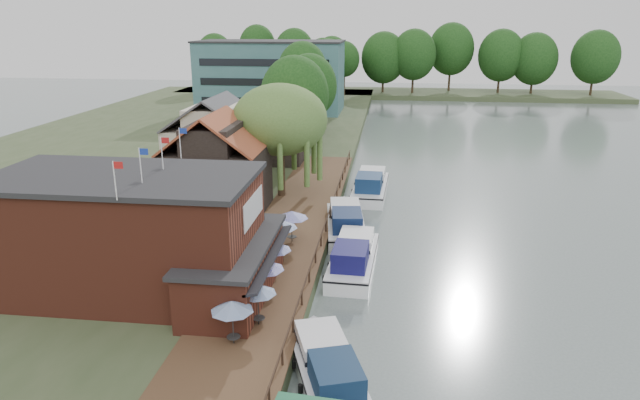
{
  "coord_description": "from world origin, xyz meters",
  "views": [
    {
      "loc": [
        -0.6,
        -31.05,
        16.8
      ],
      "look_at": [
        -6.0,
        12.0,
        3.0
      ],
      "focal_mm": 32.0,
      "sensor_mm": 36.0,
      "label": 1
    }
  ],
  "objects_px": {
    "umbrella_0": "(233,322)",
    "cruiser_3": "(371,183)",
    "pub": "(159,234)",
    "umbrella_4": "(280,236)",
    "cottage_a": "(217,163)",
    "umbrella_2": "(265,279)",
    "umbrella_5": "(292,226)",
    "cottage_c": "(274,124)",
    "cruiser_2": "(346,219)",
    "cruiser_1": "(353,253)",
    "umbrella_3": "(274,259)",
    "umbrella_1": "(258,304)",
    "cruiser_0": "(327,363)",
    "cottage_b": "(217,139)",
    "willow": "(280,141)",
    "hotel_block": "(271,76)"
  },
  "relations": [
    {
      "from": "umbrella_0",
      "to": "cruiser_3",
      "type": "relative_size",
      "value": 0.22
    },
    {
      "from": "pub",
      "to": "umbrella_4",
      "type": "relative_size",
      "value": 8.21
    },
    {
      "from": "cottage_a",
      "to": "umbrella_2",
      "type": "xyz_separation_m",
      "value": [
        7.42,
        -15.37,
        -2.96
      ]
    },
    {
      "from": "umbrella_5",
      "to": "cottage_c",
      "type": "bearing_deg",
      "value": 104.29
    },
    {
      "from": "pub",
      "to": "cruiser_2",
      "type": "bearing_deg",
      "value": 53.64
    },
    {
      "from": "cottage_c",
      "to": "cruiser_1",
      "type": "bearing_deg",
      "value": -67.81
    },
    {
      "from": "umbrella_3",
      "to": "umbrella_1",
      "type": "bearing_deg",
      "value": -86.89
    },
    {
      "from": "umbrella_1",
      "to": "umbrella_4",
      "type": "relative_size",
      "value": 0.98
    },
    {
      "from": "umbrella_0",
      "to": "cruiser_0",
      "type": "relative_size",
      "value": 0.25
    },
    {
      "from": "pub",
      "to": "umbrella_2",
      "type": "height_order",
      "value": "pub"
    },
    {
      "from": "cruiser_1",
      "to": "cruiser_3",
      "type": "relative_size",
      "value": 0.95
    },
    {
      "from": "cottage_a",
      "to": "cottage_b",
      "type": "distance_m",
      "value": 10.44
    },
    {
      "from": "cruiser_1",
      "to": "cruiser_0",
      "type": "bearing_deg",
      "value": -88.83
    },
    {
      "from": "willow",
      "to": "umbrella_2",
      "type": "relative_size",
      "value": 4.39
    },
    {
      "from": "hotel_block",
      "to": "umbrella_1",
      "type": "xyz_separation_m",
      "value": [
        14.72,
        -74.42,
        -4.86
      ]
    },
    {
      "from": "willow",
      "to": "cruiser_0",
      "type": "distance_m",
      "value": 28.15
    },
    {
      "from": "cruiser_3",
      "to": "hotel_block",
      "type": "bearing_deg",
      "value": 115.37
    },
    {
      "from": "umbrella_0",
      "to": "umbrella_1",
      "type": "height_order",
      "value": "same"
    },
    {
      "from": "cottage_b",
      "to": "cruiser_0",
      "type": "xyz_separation_m",
      "value": [
        14.82,
        -31.7,
        -4.1
      ]
    },
    {
      "from": "cruiser_1",
      "to": "umbrella_3",
      "type": "bearing_deg",
      "value": -136.28
    },
    {
      "from": "umbrella_4",
      "to": "cruiser_0",
      "type": "relative_size",
      "value": 0.26
    },
    {
      "from": "cruiser_2",
      "to": "cruiser_0",
      "type": "bearing_deg",
      "value": -94.82
    },
    {
      "from": "cottage_a",
      "to": "cottage_c",
      "type": "xyz_separation_m",
      "value": [
        1.0,
        19.0,
        0.0
      ]
    },
    {
      "from": "pub",
      "to": "cruiser_1",
      "type": "relative_size",
      "value": 1.97
    },
    {
      "from": "hotel_block",
      "to": "cottage_a",
      "type": "bearing_deg",
      "value": -82.87
    },
    {
      "from": "umbrella_5",
      "to": "cruiser_0",
      "type": "xyz_separation_m",
      "value": [
        4.36,
        -15.34,
        -1.14
      ]
    },
    {
      "from": "willow",
      "to": "umbrella_2",
      "type": "xyz_separation_m",
      "value": [
        2.92,
        -20.37,
        -3.93
      ]
    },
    {
      "from": "hotel_block",
      "to": "willow",
      "type": "distance_m",
      "value": 52.29
    },
    {
      "from": "cottage_c",
      "to": "umbrella_3",
      "type": "height_order",
      "value": "cottage_c"
    },
    {
      "from": "hotel_block",
      "to": "umbrella_0",
      "type": "bearing_deg",
      "value": -79.7
    },
    {
      "from": "umbrella_4",
      "to": "cruiser_2",
      "type": "height_order",
      "value": "umbrella_4"
    },
    {
      "from": "umbrella_0",
      "to": "cruiser_2",
      "type": "height_order",
      "value": "umbrella_0"
    },
    {
      "from": "pub",
      "to": "umbrella_0",
      "type": "height_order",
      "value": "pub"
    },
    {
      "from": "umbrella_4",
      "to": "cruiser_1",
      "type": "bearing_deg",
      "value": 1.2
    },
    {
      "from": "umbrella_4",
      "to": "cruiser_3",
      "type": "relative_size",
      "value": 0.23
    },
    {
      "from": "cottage_c",
      "to": "pub",
      "type": "bearing_deg",
      "value": -90.0
    },
    {
      "from": "umbrella_3",
      "to": "cottage_c",
      "type": "bearing_deg",
      "value": 101.49
    },
    {
      "from": "cruiser_3",
      "to": "pub",
      "type": "bearing_deg",
      "value": -112.86
    },
    {
      "from": "umbrella_0",
      "to": "umbrella_1",
      "type": "relative_size",
      "value": 1.0
    },
    {
      "from": "cottage_b",
      "to": "cruiser_3",
      "type": "bearing_deg",
      "value": -1.75
    },
    {
      "from": "cottage_c",
      "to": "cruiser_0",
      "type": "xyz_separation_m",
      "value": [
        10.82,
        -40.7,
        -4.1
      ]
    },
    {
      "from": "cruiser_0",
      "to": "hotel_block",
      "type": "bearing_deg",
      "value": 84.72
    },
    {
      "from": "umbrella_1",
      "to": "umbrella_3",
      "type": "relative_size",
      "value": 1.0
    },
    {
      "from": "umbrella_2",
      "to": "umbrella_3",
      "type": "height_order",
      "value": "same"
    },
    {
      "from": "umbrella_4",
      "to": "umbrella_0",
      "type": "bearing_deg",
      "value": -90.53
    },
    {
      "from": "hotel_block",
      "to": "cruiser_3",
      "type": "height_order",
      "value": "hotel_block"
    },
    {
      "from": "pub",
      "to": "umbrella_5",
      "type": "relative_size",
      "value": 8.18
    },
    {
      "from": "cottage_c",
      "to": "umbrella_3",
      "type": "relative_size",
      "value": 3.58
    },
    {
      "from": "willow",
      "to": "cruiser_2",
      "type": "height_order",
      "value": "willow"
    },
    {
      "from": "umbrella_5",
      "to": "cruiser_3",
      "type": "xyz_separation_m",
      "value": [
        5.16,
        15.89,
        -0.98
      ]
    }
  ]
}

